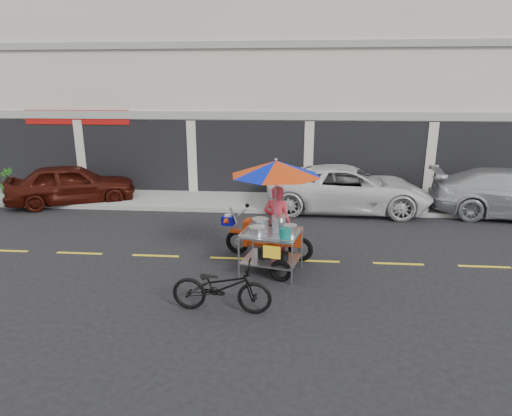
# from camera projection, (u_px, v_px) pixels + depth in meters

# --- Properties ---
(ground) EXTENTS (90.00, 90.00, 0.00)m
(ground) POSITION_uv_depth(u_px,v_px,m) (315.00, 261.00, 10.47)
(ground) COLOR black
(sidewalk) EXTENTS (45.00, 3.00, 0.15)m
(sidewalk) POSITION_uv_depth(u_px,v_px,m) (308.00, 201.00, 15.73)
(sidewalk) COLOR gray
(sidewalk) RESTS_ON ground
(shophouse_block) EXTENTS (36.00, 8.11, 10.40)m
(shophouse_block) POSITION_uv_depth(u_px,v_px,m) (370.00, 85.00, 19.25)
(shophouse_block) COLOR beige
(shophouse_block) RESTS_ON ground
(centerline) EXTENTS (42.00, 0.10, 0.01)m
(centerline) POSITION_uv_depth(u_px,v_px,m) (315.00, 261.00, 10.47)
(centerline) COLOR gold
(centerline) RESTS_ON ground
(maroon_sedan) EXTENTS (4.68, 3.39, 1.48)m
(maroon_sedan) POSITION_uv_depth(u_px,v_px,m) (72.00, 184.00, 15.49)
(maroon_sedan) COLOR #340C06
(maroon_sedan) RESTS_ON ground
(white_pickup) EXTENTS (5.62, 2.75, 1.54)m
(white_pickup) POSITION_uv_depth(u_px,v_px,m) (348.00, 188.00, 14.66)
(white_pickup) COLOR silver
(white_pickup) RESTS_ON ground
(plant_short) EXTENTS (0.61, 0.61, 0.99)m
(plant_short) POSITION_uv_depth(u_px,v_px,m) (7.00, 181.00, 16.44)
(plant_short) COLOR #1B4411
(plant_short) RESTS_ON sidewalk
(near_bicycle) EXTENTS (1.94, 0.77, 1.00)m
(near_bicycle) POSITION_uv_depth(u_px,v_px,m) (221.00, 287.00, 8.00)
(near_bicycle) COLOR black
(near_bicycle) RESTS_ON ground
(food_vendor_rig) EXTENTS (2.61, 2.50, 2.64)m
(food_vendor_rig) POSITION_uv_depth(u_px,v_px,m) (275.00, 199.00, 9.73)
(food_vendor_rig) COLOR black
(food_vendor_rig) RESTS_ON ground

